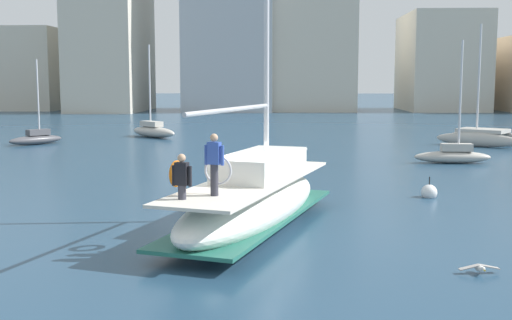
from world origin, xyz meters
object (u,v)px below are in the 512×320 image
(main_sailboat, at_px, (254,198))
(seagull, at_px, (480,268))
(moored_catamaran, at_px, (483,136))
(moored_cutter_left, at_px, (153,130))
(moored_sloop_far, at_px, (453,154))
(mooring_buoy, at_px, (429,192))
(moored_sloop_near, at_px, (36,138))

(main_sailboat, relative_size, seagull, 14.24)
(moored_catamaran, bearing_deg, seagull, -107.15)
(moored_catamaran, bearing_deg, moored_cutter_left, 167.62)
(moored_sloop_far, xyz_separation_m, mooring_buoy, (-3.54, -10.11, -0.29))
(moored_cutter_left, bearing_deg, moored_sloop_near, -139.79)
(moored_sloop_far, xyz_separation_m, moored_catamaran, (4.49, 9.63, 0.16))
(moored_catamaran, height_order, mooring_buoy, moored_catamaran)
(moored_sloop_far, distance_m, moored_catamaran, 10.62)
(main_sailboat, height_order, seagull, main_sailboat)
(moored_sloop_near, height_order, moored_cutter_left, moored_cutter_left)
(moored_sloop_near, xyz_separation_m, moored_cutter_left, (6.91, 5.84, 0.10))
(main_sailboat, bearing_deg, moored_catamaran, 60.12)
(moored_sloop_near, bearing_deg, moored_sloop_far, -19.03)
(main_sailboat, distance_m, moored_catamaran, 28.89)
(seagull, bearing_deg, main_sailboat, 140.82)
(moored_sloop_far, height_order, seagull, moored_sloop_far)
(moored_cutter_left, height_order, seagull, moored_cutter_left)
(moored_sloop_near, bearing_deg, moored_catamaran, 1.29)
(moored_catamaran, bearing_deg, moored_sloop_near, -178.71)
(moored_sloop_near, relative_size, seagull, 6.10)
(moored_cutter_left, bearing_deg, main_sailboat, -73.21)
(moored_catamaran, relative_size, moored_cutter_left, 1.15)
(seagull, xyz_separation_m, mooring_buoy, (1.04, 9.64, 0.04))
(main_sailboat, relative_size, moored_cutter_left, 1.91)
(main_sailboat, xyz_separation_m, mooring_buoy, (6.36, 5.31, -0.73))
(moored_sloop_far, bearing_deg, moored_sloop_near, 160.97)
(moored_sloop_near, xyz_separation_m, moored_sloop_far, (25.92, -8.94, 0.02))
(moored_catamaran, relative_size, seagull, 8.54)
(moored_sloop_near, height_order, moored_sloop_far, moored_sloop_far)
(moored_catamaran, height_order, seagull, moored_catamaran)
(moored_catamaran, relative_size, mooring_buoy, 9.01)
(moored_catamaran, xyz_separation_m, mooring_buoy, (-8.03, -19.74, -0.46))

